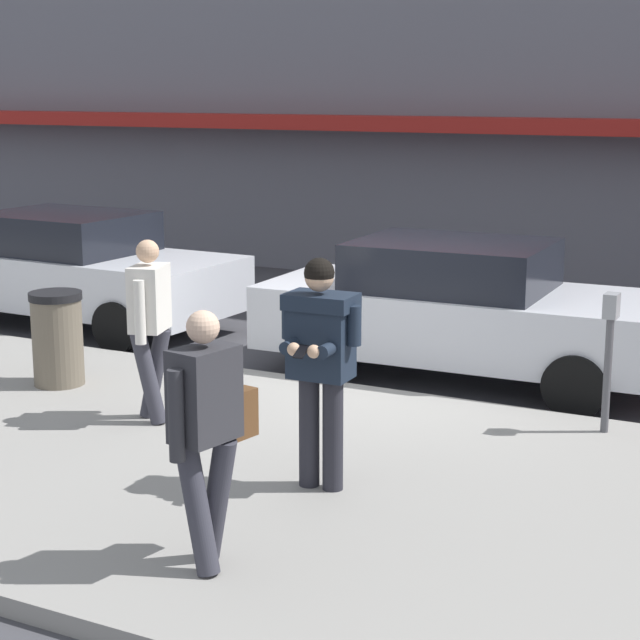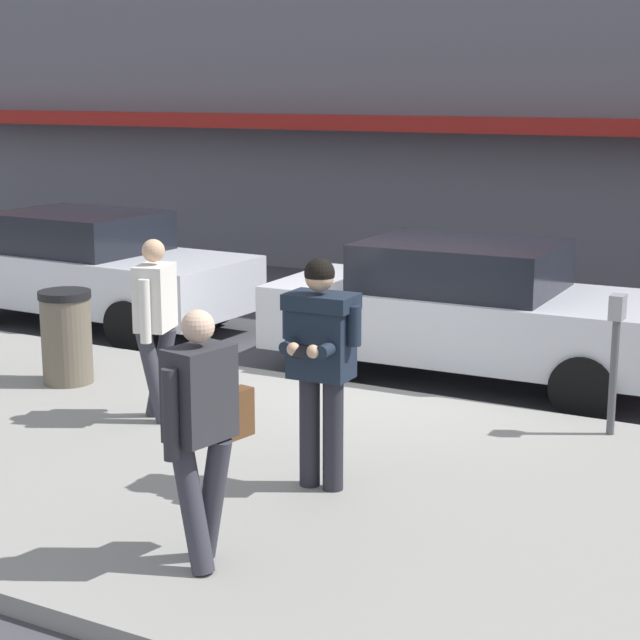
{
  "view_description": "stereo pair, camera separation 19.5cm",
  "coord_description": "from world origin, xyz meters",
  "px_view_note": "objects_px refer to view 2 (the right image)",
  "views": [
    {
      "loc": [
        4.6,
        -9.93,
        3.18
      ],
      "look_at": [
        1.04,
        -3.08,
        1.49
      ],
      "focal_mm": 60.0,
      "sensor_mm": 36.0,
      "label": 1
    },
    {
      "loc": [
        4.77,
        -9.84,
        3.18
      ],
      "look_at": [
        1.04,
        -3.08,
        1.49
      ],
      "focal_mm": 60.0,
      "sensor_mm": 36.0,
      "label": 2
    }
  ],
  "objects_px": {
    "parked_sedan_mid": "(472,311)",
    "man_texting_on_phone": "(321,348)",
    "parked_sedan_near": "(88,268)",
    "pedestrian_with_bag": "(203,422)",
    "trash_bin": "(67,337)",
    "parking_meter": "(615,344)",
    "pedestrian_in_light_coat": "(156,318)"
  },
  "relations": [
    {
      "from": "pedestrian_in_light_coat",
      "to": "trash_bin",
      "type": "height_order",
      "value": "pedestrian_in_light_coat"
    },
    {
      "from": "parking_meter",
      "to": "pedestrian_with_bag",
      "type": "bearing_deg",
      "value": -112.53
    },
    {
      "from": "parked_sedan_mid",
      "to": "man_texting_on_phone",
      "type": "relative_size",
      "value": 2.52
    },
    {
      "from": "man_texting_on_phone",
      "to": "pedestrian_in_light_coat",
      "type": "bearing_deg",
      "value": 159.69
    },
    {
      "from": "man_texting_on_phone",
      "to": "trash_bin",
      "type": "relative_size",
      "value": 1.84
    },
    {
      "from": "parked_sedan_near",
      "to": "parking_meter",
      "type": "bearing_deg",
      "value": -12.77
    },
    {
      "from": "parked_sedan_near",
      "to": "pedestrian_with_bag",
      "type": "distance_m",
      "value": 8.13
    },
    {
      "from": "trash_bin",
      "to": "parked_sedan_mid",
      "type": "bearing_deg",
      "value": 36.56
    },
    {
      "from": "parked_sedan_near",
      "to": "pedestrian_with_bag",
      "type": "relative_size",
      "value": 2.68
    },
    {
      "from": "trash_bin",
      "to": "parking_meter",
      "type": "bearing_deg",
      "value": 10.79
    },
    {
      "from": "parked_sedan_mid",
      "to": "trash_bin",
      "type": "xyz_separation_m",
      "value": [
        -3.49,
        -2.59,
        -0.16
      ]
    },
    {
      "from": "parking_meter",
      "to": "trash_bin",
      "type": "xyz_separation_m",
      "value": [
        -5.42,
        -1.03,
        -0.34
      ]
    },
    {
      "from": "pedestrian_with_bag",
      "to": "man_texting_on_phone",
      "type": "bearing_deg",
      "value": 90.13
    },
    {
      "from": "pedestrian_with_bag",
      "to": "parking_meter",
      "type": "bearing_deg",
      "value": 67.47
    },
    {
      "from": "parked_sedan_near",
      "to": "man_texting_on_phone",
      "type": "xyz_separation_m",
      "value": [
        5.85,
        -4.09,
        0.46
      ]
    },
    {
      "from": "man_texting_on_phone",
      "to": "pedestrian_with_bag",
      "type": "bearing_deg",
      "value": -89.87
    },
    {
      "from": "pedestrian_with_bag",
      "to": "parking_meter",
      "type": "height_order",
      "value": "pedestrian_with_bag"
    },
    {
      "from": "parked_sedan_mid",
      "to": "man_texting_on_phone",
      "type": "xyz_separation_m",
      "value": [
        0.28,
        -3.95,
        0.46
      ]
    },
    {
      "from": "parked_sedan_near",
      "to": "parking_meter",
      "type": "height_order",
      "value": "parked_sedan_near"
    },
    {
      "from": "pedestrian_with_bag",
      "to": "parking_meter",
      "type": "xyz_separation_m",
      "value": [
        1.64,
        3.95,
        -0.14
      ]
    },
    {
      "from": "man_texting_on_phone",
      "to": "trash_bin",
      "type": "distance_m",
      "value": 4.06
    },
    {
      "from": "parked_sedan_near",
      "to": "trash_bin",
      "type": "distance_m",
      "value": 3.43
    },
    {
      "from": "parked_sedan_near",
      "to": "pedestrian_with_bag",
      "type": "bearing_deg",
      "value": -43.96
    },
    {
      "from": "parked_sedan_mid",
      "to": "pedestrian_with_bag",
      "type": "distance_m",
      "value": 5.52
    },
    {
      "from": "parked_sedan_mid",
      "to": "parking_meter",
      "type": "xyz_separation_m",
      "value": [
        1.92,
        -1.56,
        0.18
      ]
    },
    {
      "from": "pedestrian_with_bag",
      "to": "parked_sedan_near",
      "type": "bearing_deg",
      "value": 136.04
    },
    {
      "from": "parked_sedan_near",
      "to": "pedestrian_in_light_coat",
      "type": "xyz_separation_m",
      "value": [
        3.67,
        -3.29,
        0.32
      ]
    },
    {
      "from": "man_texting_on_phone",
      "to": "parking_meter",
      "type": "bearing_deg",
      "value": 55.59
    },
    {
      "from": "parking_meter",
      "to": "trash_bin",
      "type": "distance_m",
      "value": 5.52
    },
    {
      "from": "parked_sedan_mid",
      "to": "pedestrian_with_bag",
      "type": "relative_size",
      "value": 2.68
    },
    {
      "from": "parking_meter",
      "to": "man_texting_on_phone",
      "type": "bearing_deg",
      "value": -124.41
    },
    {
      "from": "parked_sedan_near",
      "to": "pedestrian_with_bag",
      "type": "xyz_separation_m",
      "value": [
        5.85,
        -5.64,
        0.32
      ]
    }
  ]
}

